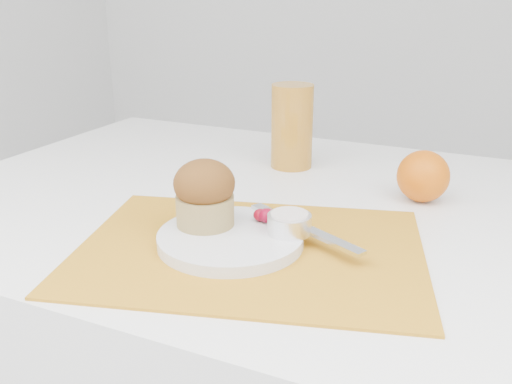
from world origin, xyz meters
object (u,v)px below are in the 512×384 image
at_px(orange, 423,176).
at_px(muffin, 205,193).
at_px(plate, 230,238).
at_px(juice_glass, 292,126).

relative_size(orange, muffin, 0.90).
relative_size(plate, juice_glass, 1.24).
bearing_deg(muffin, plate, -15.71).
distance_m(plate, muffin, 0.07).
bearing_deg(juice_glass, muffin, -88.03).
bearing_deg(orange, juice_glass, 162.02).
xyz_separation_m(orange, muffin, (-0.24, -0.27, 0.02)).
bearing_deg(juice_glass, plate, -81.16).
distance_m(plate, orange, 0.34).
bearing_deg(orange, muffin, -132.38).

